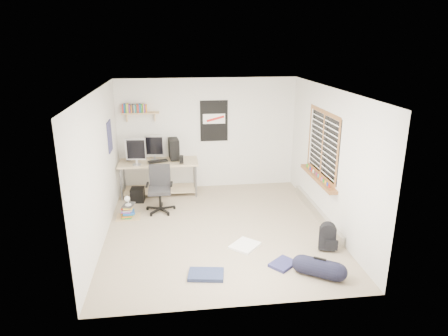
{
  "coord_description": "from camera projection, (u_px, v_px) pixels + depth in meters",
  "views": [
    {
      "loc": [
        -0.73,
        -6.54,
        3.29
      ],
      "look_at": [
        0.12,
        0.23,
        1.08
      ],
      "focal_mm": 32.0,
      "sensor_mm": 36.0,
      "label": 1
    }
  ],
  "objects": [
    {
      "name": "ceiling",
      "position": [
        218.0,
        90.0,
        6.5
      ],
      "size": [
        4.0,
        4.5,
        0.01
      ],
      "primitive_type": "cube",
      "color": "white",
      "rests_on": "ground"
    },
    {
      "name": "tshirt",
      "position": [
        245.0,
        245.0,
        6.64
      ],
      "size": [
        0.58,
        0.59,
        0.04
      ],
      "primitive_type": "cube",
      "rotation": [
        0.0,
        0.0,
        0.83
      ],
      "color": "white",
      "rests_on": "floor"
    },
    {
      "name": "backpack",
      "position": [
        327.0,
        239.0,
        6.48
      ],
      "size": [
        0.32,
        0.29,
        0.36
      ],
      "primitive_type": "cube",
      "rotation": [
        0.0,
        0.0,
        -0.34
      ],
      "color": "black",
      "rests_on": "floor"
    },
    {
      "name": "duffel_bag",
      "position": [
        319.0,
        268.0,
        5.77
      ],
      "size": [
        0.38,
        0.38,
        0.54
      ],
      "primitive_type": "cylinder",
      "rotation": [
        0.0,
        0.0,
        -0.58
      ],
      "color": "black",
      "rests_on": "floor"
    },
    {
      "name": "back_wall",
      "position": [
        207.0,
        134.0,
        9.02
      ],
      "size": [
        4.0,
        0.01,
        2.5
      ],
      "primitive_type": "cube",
      "color": "silver",
      "rests_on": "ground"
    },
    {
      "name": "jeans_a",
      "position": [
        206.0,
        275.0,
        5.8
      ],
      "size": [
        0.56,
        0.4,
        0.06
      ],
      "primitive_type": "cube",
      "rotation": [
        0.0,
        0.0,
        -0.16
      ],
      "color": "navy",
      "rests_on": "floor"
    },
    {
      "name": "right_wall",
      "position": [
        330.0,
        159.0,
        7.13
      ],
      "size": [
        0.01,
        4.5,
        2.5
      ],
      "primitive_type": "cube",
      "color": "silver",
      "rests_on": "ground"
    },
    {
      "name": "baseboard_heater",
      "position": [
        317.0,
        212.0,
        7.76
      ],
      "size": [
        0.08,
        2.5,
        0.18
      ],
      "primitive_type": "cube",
      "color": "#B7B2A8",
      "rests_on": "floor"
    },
    {
      "name": "poster_left_wall",
      "position": [
        110.0,
        136.0,
        7.71
      ],
      "size": [
        0.02,
        0.42,
        0.6
      ],
      "primitive_type": "cube",
      "color": "navy",
      "rests_on": "left_wall"
    },
    {
      "name": "wall_shelf",
      "position": [
        140.0,
        113.0,
        8.58
      ],
      "size": [
        0.8,
        0.22,
        0.24
      ],
      "primitive_type": "cube",
      "color": "tan",
      "rests_on": "back_wall"
    },
    {
      "name": "jeans_b",
      "position": [
        283.0,
        264.0,
        6.08
      ],
      "size": [
        0.49,
        0.47,
        0.05
      ],
      "primitive_type": "cube",
      "rotation": [
        0.0,
        0.0,
        0.7
      ],
      "color": "navy",
      "rests_on": "floor"
    },
    {
      "name": "pc_tower",
      "position": [
        174.0,
        149.0,
        8.76
      ],
      "size": [
        0.25,
        0.44,
        0.44
      ],
      "primitive_type": "cube",
      "rotation": [
        0.0,
        0.0,
        0.12
      ],
      "color": "black",
      "rests_on": "desk"
    },
    {
      "name": "book_stack",
      "position": [
        128.0,
        210.0,
        7.69
      ],
      "size": [
        0.6,
        0.56,
        0.33
      ],
      "primitive_type": "cube",
      "rotation": [
        0.0,
        0.0,
        -0.41
      ],
      "color": "brown",
      "rests_on": "floor"
    },
    {
      "name": "office_chair",
      "position": [
        160.0,
        188.0,
        7.87
      ],
      "size": [
        0.64,
        0.64,
        0.93
      ],
      "primitive_type": "cube",
      "rotation": [
        0.0,
        0.0,
        -0.05
      ],
      "color": "#242426",
      "rests_on": "floor"
    },
    {
      "name": "floor",
      "position": [
        219.0,
        229.0,
        7.28
      ],
      "size": [
        4.0,
        4.5,
        0.01
      ],
      "primitive_type": "cube",
      "color": "gray",
      "rests_on": "ground"
    },
    {
      "name": "window",
      "position": [
        322.0,
        144.0,
        7.34
      ],
      "size": [
        0.1,
        1.5,
        1.26
      ],
      "primitive_type": "cube",
      "color": "brown",
      "rests_on": "right_wall"
    },
    {
      "name": "keyboard",
      "position": [
        158.0,
        161.0,
        8.6
      ],
      "size": [
        0.44,
        0.25,
        0.02
      ],
      "primitive_type": "cube",
      "rotation": [
        0.0,
        0.0,
        0.26
      ],
      "color": "black",
      "rests_on": "desk"
    },
    {
      "name": "desk",
      "position": [
        159.0,
        178.0,
        8.83
      ],
      "size": [
        1.8,
        1.01,
        0.78
      ],
      "primitive_type": "cube",
      "rotation": [
        0.0,
        0.0,
        -0.16
      ],
      "color": "#CBBD8C",
      "rests_on": "floor"
    },
    {
      "name": "subwoofer",
      "position": [
        138.0,
        195.0,
        8.46
      ],
      "size": [
        0.29,
        0.29,
        0.31
      ],
      "primitive_type": "cube",
      "rotation": [
        0.0,
        0.0,
        -0.06
      ],
      "color": "black",
      "rests_on": "floor"
    },
    {
      "name": "left_wall",
      "position": [
        99.0,
        168.0,
        6.65
      ],
      "size": [
        0.01,
        4.5,
        2.5
      ],
      "primitive_type": "cube",
      "color": "silver",
      "rests_on": "ground"
    },
    {
      "name": "poster_back_wall",
      "position": [
        214.0,
        121.0,
        8.92
      ],
      "size": [
        0.62,
        0.03,
        0.92
      ],
      "primitive_type": "cube",
      "color": "black",
      "rests_on": "back_wall"
    },
    {
      "name": "monitor_left",
      "position": [
        136.0,
        154.0,
        8.36
      ],
      "size": [
        0.42,
        0.14,
        0.46
      ],
      "primitive_type": "cube",
      "rotation": [
        0.0,
        0.0,
        -0.1
      ],
      "color": "#9D9DA1",
      "rests_on": "desk"
    },
    {
      "name": "desk_lamp",
      "position": [
        128.0,
        200.0,
        7.6
      ],
      "size": [
        0.18,
        0.22,
        0.2
      ],
      "primitive_type": "cube",
      "rotation": [
        0.0,
        0.0,
        -0.33
      ],
      "color": "silver",
      "rests_on": "book_stack"
    },
    {
      "name": "speaker_left",
      "position": [
        129.0,
        156.0,
        8.68
      ],
      "size": [
        0.1,
        0.1,
        0.2
      ],
      "primitive_type": "cube",
      "rotation": [
        0.0,
        0.0,
        0.02
      ],
      "color": "black",
      "rests_on": "desk"
    },
    {
      "name": "monitor_right",
      "position": [
        154.0,
        150.0,
        8.69
      ],
      "size": [
        0.41,
        0.14,
        0.44
      ],
      "primitive_type": "cube",
      "rotation": [
        0.0,
        0.0,
        -0.1
      ],
      "color": "#A3A4A8",
      "rests_on": "desk"
    },
    {
      "name": "speaker_right",
      "position": [
        181.0,
        159.0,
        8.47
      ],
      "size": [
        0.08,
        0.08,
        0.17
      ],
      "primitive_type": "cube",
      "rotation": [
        0.0,
        0.0,
        -0.02
      ],
      "color": "black",
      "rests_on": "desk"
    }
  ]
}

